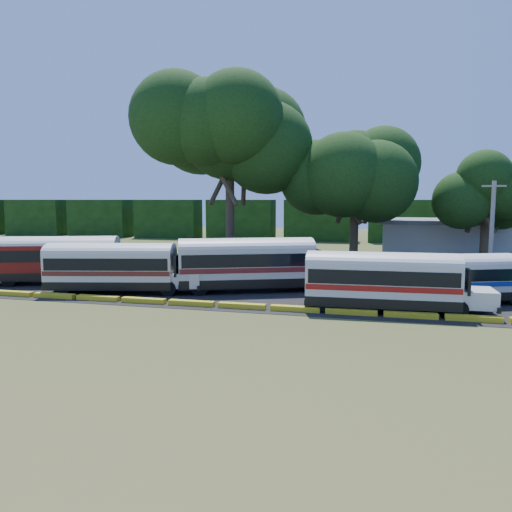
% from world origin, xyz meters
% --- Properties ---
extents(ground, '(160.00, 160.00, 0.00)m').
position_xyz_m(ground, '(0.00, 0.00, 0.00)').
color(ground, '#2B4617').
rests_on(ground, ground).
extents(asphalt_strip, '(64.00, 24.00, 0.02)m').
position_xyz_m(asphalt_strip, '(1.00, 12.00, 0.01)').
color(asphalt_strip, black).
rests_on(asphalt_strip, ground).
extents(curb, '(53.70, 0.45, 0.30)m').
position_xyz_m(curb, '(-0.00, 1.00, 0.15)').
color(curb, yellow).
rests_on(curb, ground).
extents(terminal_building, '(19.00, 9.00, 4.00)m').
position_xyz_m(terminal_building, '(18.00, 30.00, 2.03)').
color(terminal_building, beige).
rests_on(terminal_building, ground).
extents(treeline_backdrop, '(130.00, 4.00, 6.00)m').
position_xyz_m(treeline_backdrop, '(0.00, 48.00, 3.00)').
color(treeline_backdrop, black).
rests_on(treeline_backdrop, ground).
extents(bus_red, '(10.70, 5.92, 3.43)m').
position_xyz_m(bus_red, '(-13.43, 5.83, 1.97)').
color(bus_red, black).
rests_on(bus_red, ground).
extents(bus_cream_west, '(10.23, 4.64, 3.27)m').
position_xyz_m(bus_cream_west, '(-7.73, 3.43, 1.85)').
color(bus_cream_west, black).
rests_on(bus_cream_west, ground).
extents(bus_cream_east, '(10.97, 6.55, 3.55)m').
position_xyz_m(bus_cream_east, '(0.53, 6.26, 2.00)').
color(bus_cream_east, black).
rests_on(bus_cream_east, ground).
extents(bus_white_red, '(9.93, 2.83, 3.23)m').
position_xyz_m(bus_white_red, '(9.20, 2.26, 1.83)').
color(bus_white_red, black).
rests_on(bus_white_red, ground).
extents(bus_white_blue, '(9.04, 5.35, 2.92)m').
position_xyz_m(bus_white_blue, '(13.12, 5.31, 1.65)').
color(bus_white_blue, black).
rests_on(bus_white_blue, ground).
extents(tree_west, '(12.36, 12.36, 16.83)m').
position_xyz_m(tree_west, '(-4.61, 18.53, 12.25)').
color(tree_west, '#392B1C').
rests_on(tree_west, ground).
extents(tree_center, '(10.07, 10.07, 12.34)m').
position_xyz_m(tree_center, '(6.39, 22.08, 8.61)').
color(tree_center, '#392B1C').
rests_on(tree_center, ground).
extents(tree_east, '(6.85, 6.85, 9.61)m').
position_xyz_m(tree_east, '(17.90, 23.13, 7.02)').
color(tree_east, '#392B1C').
rests_on(tree_east, ground).
extents(utility_pole, '(1.60, 0.30, 7.37)m').
position_xyz_m(utility_pole, '(16.53, 13.33, 3.80)').
color(utility_pole, gray).
rests_on(utility_pole, ground).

